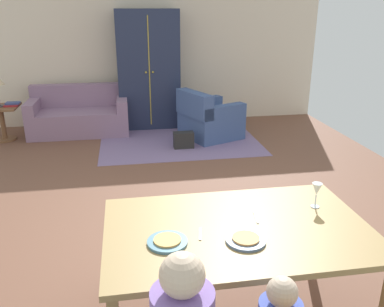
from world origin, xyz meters
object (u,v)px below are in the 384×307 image
dining_table (237,235)px  side_table (2,118)px  plate_near_child (246,240)px  handbag (184,140)px  plate_near_man (167,242)px  couch (80,116)px  armchair (208,119)px  book_upper (13,103)px  armoire (148,70)px  book_lower (11,105)px  wine_glass (317,190)px

dining_table → side_table: size_ratio=3.00×
plate_near_child → handbag: plate_near_child is taller
plate_near_man → couch: bearing=101.4°
armchair → couch: bearing=162.8°
plate_near_man → plate_near_child: size_ratio=1.00×
couch → book_upper: bearing=-167.8°
handbag → dining_table: bearing=-93.0°
dining_table → armoire: 5.19m
plate_near_man → book_lower: plate_near_man is taller
couch → side_table: size_ratio=2.92×
plate_near_child → wine_glass: bearing=29.9°
armoire → plate_near_child: bearing=-87.4°
armoire → book_upper: bearing=-169.1°
book_upper → handbag: size_ratio=0.69×
plate_near_child → book_lower: plate_near_child is taller
armchair → armoire: size_ratio=0.53×
armoire → side_table: armoire is taller
dining_table → plate_near_child: plate_near_child is taller
couch → plate_near_child: bearing=-73.7°
plate_near_man → armoire: bearing=87.4°
side_table → book_lower: book_lower is taller
plate_near_child → book_upper: (-2.53, 4.91, -0.15)m
book_upper → handbag: book_upper is taller
plate_near_man → book_upper: bearing=112.9°
wine_glass → book_lower: 5.52m
plate_near_child → armoire: size_ratio=0.12×
dining_table → armoire: size_ratio=0.83×
dining_table → plate_near_child: (0.00, -0.18, 0.07)m
plate_near_child → handbag: 4.03m
plate_near_man → side_table: (-2.25, 4.82, -0.39)m
book_upper → side_table: bearing=-169.8°
armchair → side_table: (-3.43, 0.42, 0.06)m
book_lower → side_table: bearing=178.1°
dining_table → plate_near_man: size_ratio=6.96×
handbag → wine_glass: bearing=-83.2°
couch → book_upper: size_ratio=7.71×
dining_table → armchair: 4.35m
book_lower → armoire: bearing=11.8°
dining_table → couch: couch is taller
dining_table → couch: (-1.50, 4.96, -0.39)m
plate_near_man → couch: size_ratio=0.15×
book_lower → dining_table: bearing=-61.5°
armchair → armoire: armoire is taller
armchair → book_lower: (-3.24, 0.41, 0.28)m
couch → side_table: bearing=-168.1°
plate_near_child → book_lower: (-2.55, 4.87, -0.18)m
plate_near_child → wine_glass: 0.73m
wine_glass → couch: wine_glass is taller
wine_glass → armchair: bearing=89.0°
plate_near_man → plate_near_child: bearing=-7.1°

